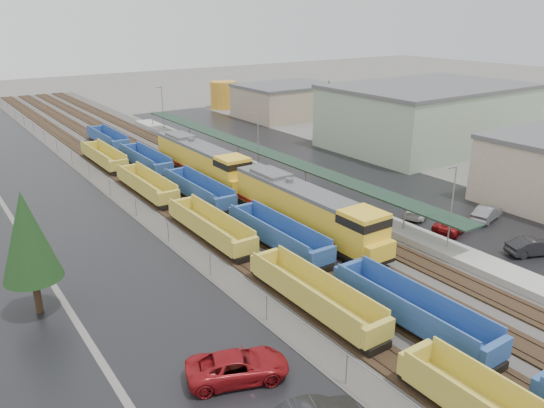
# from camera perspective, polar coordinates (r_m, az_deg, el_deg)

# --- Properties ---
(ballast_strip) EXTENTS (20.00, 160.00, 0.08)m
(ballast_strip) POSITION_cam_1_polar(r_m,az_deg,el_deg) (74.01, -11.96, 3.94)
(ballast_strip) COLOR #302D2B
(ballast_strip) RESTS_ON ground
(trackbed) EXTENTS (14.60, 160.00, 0.22)m
(trackbed) POSITION_cam_1_polar(r_m,az_deg,el_deg) (73.98, -11.97, 4.03)
(trackbed) COLOR black
(trackbed) RESTS_ON ground
(west_parking_lot) EXTENTS (10.00, 160.00, 0.02)m
(west_parking_lot) POSITION_cam_1_polar(r_m,az_deg,el_deg) (69.95, -23.29, 1.76)
(west_parking_lot) COLOR black
(west_parking_lot) RESTS_ON ground
(east_commuter_lot) EXTENTS (16.00, 100.00, 0.02)m
(east_commuter_lot) POSITION_cam_1_polar(r_m,az_deg,el_deg) (75.14, 4.61, 4.53)
(east_commuter_lot) COLOR black
(east_commuter_lot) RESTS_ON ground
(station_platform) EXTENTS (3.00, 80.00, 8.00)m
(station_platform) POSITION_cam_1_polar(r_m,az_deg,el_deg) (69.54, -1.49, 3.94)
(station_platform) COLOR #9E9B93
(station_platform) RESTS_ON ground
(chainlink_fence) EXTENTS (0.08, 160.04, 2.02)m
(chainlink_fence) POSITION_cam_1_polar(r_m,az_deg,el_deg) (69.22, -18.77, 3.55)
(chainlink_fence) COLOR gray
(chainlink_fence) RESTS_ON ground
(industrial_buildings) EXTENTS (32.52, 75.30, 9.50)m
(industrial_buildings) POSITION_cam_1_polar(r_m,az_deg,el_deg) (84.42, 16.56, 8.44)
(industrial_buildings) COLOR tan
(industrial_buildings) RESTS_ON ground
(distant_hills) EXTENTS (301.00, 140.00, 25.20)m
(distant_hills) POSITION_cam_1_polar(r_m,az_deg,el_deg) (229.12, -16.78, 14.14)
(distant_hills) COLOR #465542
(distant_hills) RESTS_ON ground
(tree_west_near) EXTENTS (3.96, 3.96, 9.00)m
(tree_west_near) POSITION_cam_1_polar(r_m,az_deg,el_deg) (38.96, -24.83, -3.17)
(tree_west_near) COLOR #332316
(tree_west_near) RESTS_ON ground
(tree_east) EXTENTS (4.40, 4.40, 10.00)m
(tree_east) POSITION_cam_1_polar(r_m,az_deg,el_deg) (85.45, 6.06, 10.79)
(tree_east) COLOR #332316
(tree_east) RESTS_ON ground
(locomotive_lead) EXTENTS (3.18, 20.95, 4.74)m
(locomotive_lead) POSITION_cam_1_polar(r_m,az_deg,el_deg) (49.53, 3.81, -0.64)
(locomotive_lead) COLOR black
(locomotive_lead) RESTS_ON ground
(locomotive_trail) EXTENTS (3.18, 20.95, 4.74)m
(locomotive_trail) POSITION_cam_1_polar(r_m,az_deg,el_deg) (66.43, -7.51, 4.60)
(locomotive_trail) COLOR black
(locomotive_trail) RESTS_ON ground
(well_string_yellow) EXTENTS (2.53, 89.32, 2.25)m
(well_string_yellow) POSITION_cam_1_polar(r_m,az_deg,el_deg) (43.26, -1.85, -5.76)
(well_string_yellow) COLOR gold
(well_string_yellow) RESTS_ON ground
(well_string_blue) EXTENTS (2.62, 105.45, 2.32)m
(well_string_blue) POSITION_cam_1_polar(r_m,az_deg,el_deg) (47.14, 0.62, -3.47)
(well_string_blue) COLOR navy
(well_string_blue) RESTS_ON ground
(storage_tank) EXTENTS (5.78, 5.78, 5.78)m
(storage_tank) POSITION_cam_1_polar(r_m,az_deg,el_deg) (118.64, -5.24, 11.61)
(storage_tank) COLOR gold
(storage_tank) RESTS_ON ground
(parked_car_west_c) EXTENTS (4.60, 6.49, 1.64)m
(parked_car_west_c) POSITION_cam_1_polar(r_m,az_deg,el_deg) (31.71, -3.71, -17.05)
(parked_car_west_c) COLOR maroon
(parked_car_west_c) RESTS_ON ground
(parked_car_east_a) EXTENTS (3.22, 4.90, 1.53)m
(parked_car_east_a) POSITION_cam_1_polar(r_m,az_deg,el_deg) (51.28, 26.26, -4.14)
(parked_car_east_a) COLOR black
(parked_car_east_a) RESTS_ON ground
(parked_car_east_b) EXTENTS (3.66, 5.66, 1.45)m
(parked_car_east_b) POSITION_cam_1_polar(r_m,az_deg,el_deg) (53.90, 18.93, -2.02)
(parked_car_east_b) COLOR maroon
(parked_car_east_b) RESTS_ON ground
(parked_car_east_c) EXTENTS (3.69, 5.08, 1.37)m
(parked_car_east_c) POSITION_cam_1_polar(r_m,az_deg,el_deg) (56.60, 15.50, -0.65)
(parked_car_east_c) COLOR white
(parked_car_east_c) RESTS_ON ground
(parked_car_east_e) EXTENTS (2.64, 4.85, 1.52)m
(parked_car_east_e) POSITION_cam_1_polar(r_m,az_deg,el_deg) (57.80, 22.12, -0.92)
(parked_car_east_e) COLOR slate
(parked_car_east_e) RESTS_ON ground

